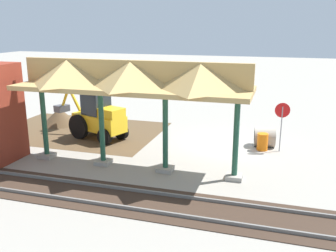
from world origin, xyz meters
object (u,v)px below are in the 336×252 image
concrete_pipe (265,137)px  traffic_barrel (262,142)px  stop_sign (282,117)px  backhoe (97,117)px

concrete_pipe → traffic_barrel: bearing=84.3°
stop_sign → concrete_pipe: 1.68m
stop_sign → traffic_barrel: 1.65m
stop_sign → traffic_barrel: bearing=5.9°
backhoe → traffic_barrel: bearing=-176.7°
backhoe → stop_sign: bearing=-176.5°
stop_sign → traffic_barrel: size_ratio=2.85×
concrete_pipe → traffic_barrel: size_ratio=1.32×
stop_sign → backhoe: 10.15m
stop_sign → traffic_barrel: stop_sign is taller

